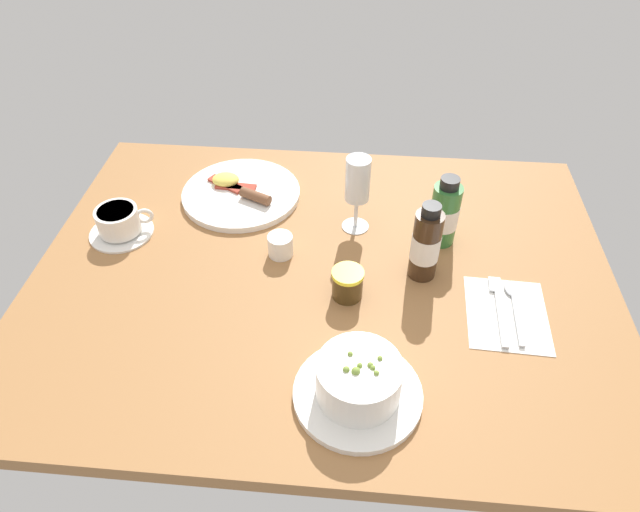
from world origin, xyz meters
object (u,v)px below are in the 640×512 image
(creamer_jug, at_px, (280,245))
(wine_glass, at_px, (358,183))
(coffee_cup, at_px, (119,222))
(porridge_bowl, at_px, (358,382))
(sauce_bottle_brown, at_px, (426,244))
(cutlery_setting, at_px, (507,312))
(sauce_bottle_green, at_px, (444,214))
(jam_jar, at_px, (347,284))
(breakfast_plate, at_px, (240,193))

(creamer_jug, distance_m, wine_glass, 0.19)
(coffee_cup, xyz_separation_m, creamer_jug, (0.33, -0.03, -0.01))
(porridge_bowl, relative_size, sauce_bottle_brown, 1.23)
(coffee_cup, bearing_deg, cutlery_setting, -11.42)
(porridge_bowl, xyz_separation_m, wine_glass, (-0.02, 0.41, 0.07))
(sauce_bottle_brown, bearing_deg, sauce_bottle_green, 67.76)
(coffee_cup, relative_size, sauce_bottle_brown, 0.82)
(jam_jar, xyz_separation_m, sauce_bottle_brown, (0.14, 0.07, 0.04))
(cutlery_setting, bearing_deg, porridge_bowl, -142.68)
(cutlery_setting, relative_size, wine_glass, 1.08)
(wine_glass, height_order, sauce_bottle_green, wine_glass)
(coffee_cup, distance_m, creamer_jug, 0.33)
(wine_glass, distance_m, sauce_bottle_green, 0.18)
(porridge_bowl, bearing_deg, sauce_bottle_green, 68.56)
(wine_glass, xyz_separation_m, sauce_bottle_green, (0.17, -0.03, -0.04))
(wine_glass, bearing_deg, coffee_cup, -172.33)
(breakfast_plate, bearing_deg, sauce_bottle_brown, -28.82)
(breakfast_plate, bearing_deg, wine_glass, -18.14)
(cutlery_setting, height_order, breakfast_plate, breakfast_plate)
(wine_glass, height_order, jam_jar, wine_glass)
(jam_jar, bearing_deg, sauce_bottle_brown, 26.76)
(porridge_bowl, xyz_separation_m, creamer_jug, (-0.16, 0.31, -0.01))
(sauce_bottle_green, bearing_deg, coffee_cup, -176.79)
(jam_jar, relative_size, breakfast_plate, 0.22)
(cutlery_setting, xyz_separation_m, sauce_bottle_brown, (-0.15, 0.09, 0.07))
(porridge_bowl, distance_m, jam_jar, 0.22)
(creamer_jug, distance_m, sauce_bottle_green, 0.32)
(sauce_bottle_green, relative_size, breakfast_plate, 0.58)
(wine_glass, bearing_deg, cutlery_setting, -37.95)
(jam_jar, relative_size, sauce_bottle_green, 0.39)
(porridge_bowl, xyz_separation_m, jam_jar, (-0.03, 0.21, -0.01))
(creamer_jug, bearing_deg, coffee_cup, 174.03)
(creamer_jug, relative_size, sauce_bottle_brown, 0.36)
(cutlery_setting, xyz_separation_m, jam_jar, (-0.28, 0.02, 0.03))
(breakfast_plate, bearing_deg, jam_jar, -48.34)
(cutlery_setting, height_order, coffee_cup, coffee_cup)
(porridge_bowl, height_order, sauce_bottle_brown, sauce_bottle_brown)
(coffee_cup, distance_m, sauce_bottle_green, 0.65)
(coffee_cup, height_order, creamer_jug, coffee_cup)
(coffee_cup, relative_size, breakfast_plate, 0.51)
(cutlery_setting, bearing_deg, sauce_bottle_green, 119.28)
(porridge_bowl, relative_size, breakfast_plate, 0.77)
(creamer_jug, relative_size, wine_glass, 0.36)
(wine_glass, relative_size, breakfast_plate, 0.63)
(creamer_jug, bearing_deg, porridge_bowl, -62.38)
(wine_glass, bearing_deg, jam_jar, -91.93)
(jam_jar, xyz_separation_m, breakfast_plate, (-0.25, 0.28, -0.02))
(sauce_bottle_green, bearing_deg, porridge_bowl, -111.44)
(jam_jar, bearing_deg, sauce_bottle_green, 43.69)
(breakfast_plate, bearing_deg, coffee_cup, -145.67)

